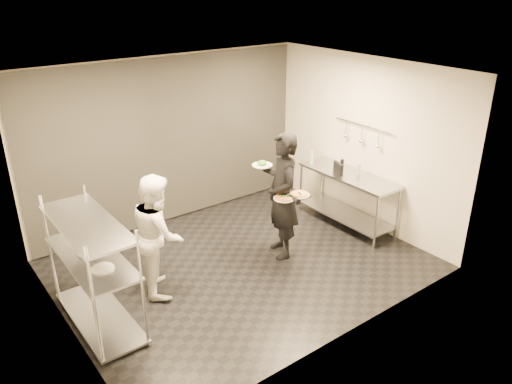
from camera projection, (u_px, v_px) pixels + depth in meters
room_shell at (196, 154)px, 7.67m from camera, size 5.00×4.00×2.80m
pass_rack at (93, 267)px, 5.88m from camera, size 0.60×1.60×1.50m
prep_counter at (347, 190)px, 8.33m from camera, size 0.60×1.80×0.92m
utensil_rail at (362, 135)px, 8.10m from camera, size 0.07×1.20×0.31m
waiter at (283, 196)px, 7.30m from camera, size 0.68×0.82×1.92m
chef at (158, 234)px, 6.51m from camera, size 0.88×0.98×1.65m
pizza_plate_near at (284, 198)px, 7.10m from camera, size 0.31×0.31×0.05m
pizza_plate_far at (299, 194)px, 7.15m from camera, size 0.30×0.30×0.05m
salad_plate at (262, 164)px, 7.30m from camera, size 0.30×0.30×0.07m
pos_monitor at (338, 168)px, 8.20m from camera, size 0.13×0.26×0.18m
bottle_green at (312, 157)px, 8.62m from camera, size 0.06×0.06×0.23m
bottle_clear at (359, 169)px, 8.16m from camera, size 0.05×0.05×0.18m
bottle_dark at (342, 166)px, 8.27m from camera, size 0.06×0.06×0.21m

